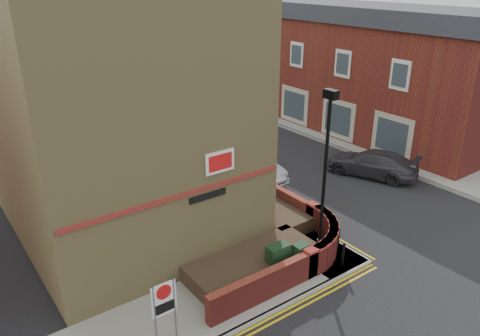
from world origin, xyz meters
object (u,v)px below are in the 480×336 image
(zone_sign, at_px, (164,305))
(silver_car_near, at_px, (251,165))
(utility_cabinet_large, at_px, (278,260))
(lamppost, at_px, (324,178))

(zone_sign, relative_size, silver_car_near, 0.51)
(utility_cabinet_large, distance_m, zone_sign, 4.86)
(lamppost, xyz_separation_m, utility_cabinet_large, (-1.90, 0.10, -2.62))
(zone_sign, bearing_deg, lamppost, 6.07)
(utility_cabinet_large, height_order, zone_sign, zone_sign)
(utility_cabinet_large, xyz_separation_m, zone_sign, (-4.70, -0.80, 0.92))
(lamppost, distance_m, silver_car_near, 8.34)
(silver_car_near, bearing_deg, lamppost, -109.69)
(utility_cabinet_large, height_order, silver_car_near, silver_car_near)
(lamppost, xyz_separation_m, silver_car_near, (2.58, 7.48, -2.64))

